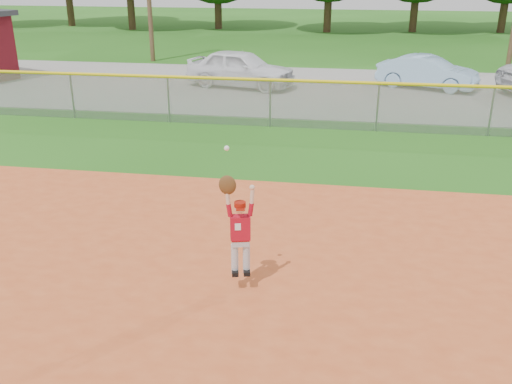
% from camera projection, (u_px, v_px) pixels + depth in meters
% --- Properties ---
extents(ground, '(120.00, 120.00, 0.00)m').
position_uv_depth(ground, '(183.00, 291.00, 9.13)').
color(ground, '#225C15').
rests_on(ground, ground).
extents(parking_strip, '(44.00, 10.00, 0.03)m').
position_uv_depth(parking_strip, '(290.00, 88.00, 23.77)').
color(parking_strip, gray).
rests_on(parking_strip, ground).
extents(car_white_a, '(4.82, 2.84, 1.54)m').
position_uv_depth(car_white_a, '(241.00, 68.00, 23.70)').
color(car_white_a, white).
rests_on(car_white_a, parking_strip).
extents(car_blue, '(4.25, 2.80, 1.32)m').
position_uv_depth(car_blue, '(427.00, 72.00, 23.48)').
color(car_blue, '#92B8DA').
rests_on(car_blue, parking_strip).
extents(outfield_fence, '(40.06, 0.10, 1.55)m').
position_uv_depth(outfield_fence, '(270.00, 99.00, 17.95)').
color(outfield_fence, gray).
rests_on(outfield_fence, ground).
extents(ballplayer, '(0.55, 0.28, 2.12)m').
position_uv_depth(ballplayer, '(238.00, 226.00, 8.74)').
color(ballplayer, silver).
rests_on(ballplayer, ground).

